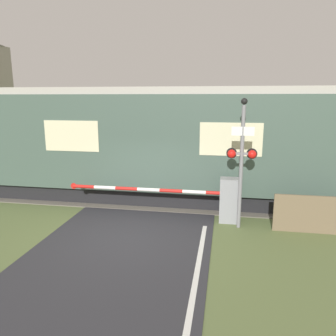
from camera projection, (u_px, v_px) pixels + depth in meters
ground_plane at (131, 235)px, 9.15m from camera, size 80.00×80.00×0.00m
track_bed at (157, 197)px, 12.62m from camera, size 36.00×3.20×0.13m
train at (89, 142)px, 12.64m from camera, size 19.53×2.84×4.12m
crossing_barrier at (217, 199)px, 10.09m from camera, size 5.50×0.44×1.39m
signal_post at (242, 157)px, 9.29m from camera, size 0.87×0.26×3.77m
roadside_fence at (318, 215)px, 9.20m from camera, size 2.44×0.06×1.10m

